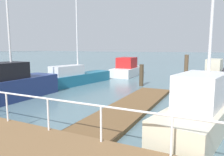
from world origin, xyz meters
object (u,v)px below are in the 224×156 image
moored_boat_4 (127,69)px  moored_boat_5 (11,85)px  moored_boat_2 (205,107)px  moored_boat_0 (76,77)px  moored_boat_3 (215,73)px

moored_boat_4 → moored_boat_5: moored_boat_5 is taller
moored_boat_2 → moored_boat_0: bearing=61.1°
moored_boat_3 → moored_boat_4: moored_boat_3 is taller
moored_boat_4 → moored_boat_5: size_ratio=0.56×
moored_boat_2 → moored_boat_4: 15.63m
moored_boat_0 → moored_boat_5: bearing=176.7°
moored_boat_3 → moored_boat_5: (-12.71, 10.76, 0.10)m
moored_boat_5 → moored_boat_3: bearing=-40.2°
moored_boat_2 → moored_boat_3: 12.39m
moored_boat_2 → moored_boat_3: size_ratio=1.30×
moored_boat_3 → moored_boat_5: size_ratio=0.56×
moored_boat_4 → moored_boat_3: bearing=-94.4°
moored_boat_4 → moored_boat_5: (-13.39, 1.97, 0.14)m
moored_boat_0 → moored_boat_3: (6.75, -10.42, 0.12)m
moored_boat_0 → moored_boat_2: (-5.63, -10.22, 0.10)m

